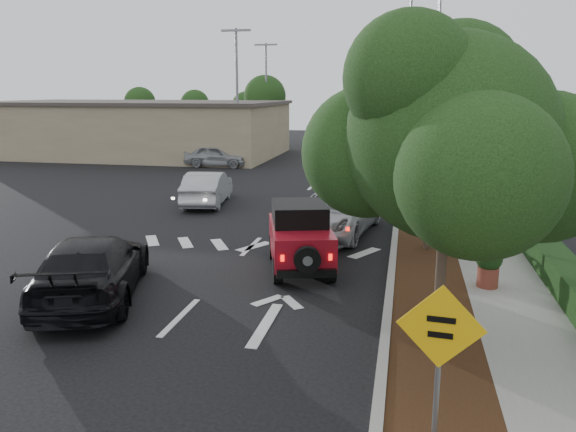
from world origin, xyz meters
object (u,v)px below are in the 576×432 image
(black_suv_oncoming, at_px, (92,267))
(speed_hump_sign, at_px, (439,348))
(red_jeep, at_px, (300,236))
(silver_suv_ahead, at_px, (333,213))

(black_suv_oncoming, relative_size, speed_hump_sign, 2.20)
(red_jeep, xyz_separation_m, speed_hump_sign, (3.43, -8.17, 0.74))
(silver_suv_ahead, height_order, speed_hump_sign, speed_hump_sign)
(red_jeep, height_order, black_suv_oncoming, red_jeep)
(red_jeep, distance_m, speed_hump_sign, 8.89)
(silver_suv_ahead, bearing_deg, red_jeep, -87.22)
(silver_suv_ahead, relative_size, black_suv_oncoming, 1.02)
(red_jeep, height_order, speed_hump_sign, speed_hump_sign)
(speed_hump_sign, bearing_deg, red_jeep, 117.92)
(red_jeep, height_order, silver_suv_ahead, red_jeep)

